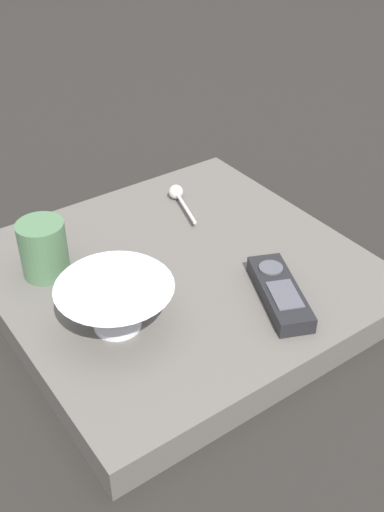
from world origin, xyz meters
name	(u,v)px	position (x,y,z in m)	size (l,w,h in m)	color
ground_plane	(180,290)	(0.00, 0.00, 0.00)	(6.00, 6.00, 0.00)	black
table	(180,278)	(0.00, 0.00, 0.02)	(0.55, 0.54, 0.05)	#5B5651
cereal_bowl	(116,303)	(-0.15, -0.06, 0.09)	(0.16, 0.16, 0.07)	silver
coffee_mug	(44,248)	(-0.18, 0.11, 0.09)	(0.07, 0.10, 0.09)	#4C724C
teaspoon	(177,194)	(0.11, 0.17, 0.06)	(0.05, 0.12, 0.03)	silver
tv_remote_near	(280,293)	(0.07, -0.15, 0.06)	(0.11, 0.17, 0.03)	black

